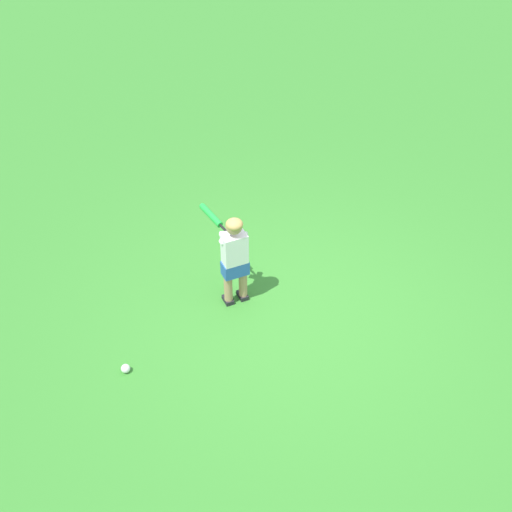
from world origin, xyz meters
TOP-DOWN VIEW (x-y plane):
  - ground_plane at (0.00, 0.00)m, footprint 40.00×40.00m
  - child_batter at (-0.62, -0.27)m, footprint 0.78×0.31m
  - play_ball_near_batter at (-0.58, -1.71)m, footprint 0.09×0.09m

SIDE VIEW (x-z plane):
  - ground_plane at x=0.00m, z-range 0.00..0.00m
  - play_ball_near_batter at x=-0.58m, z-range 0.00..0.09m
  - child_batter at x=-0.62m, z-range 0.11..1.19m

